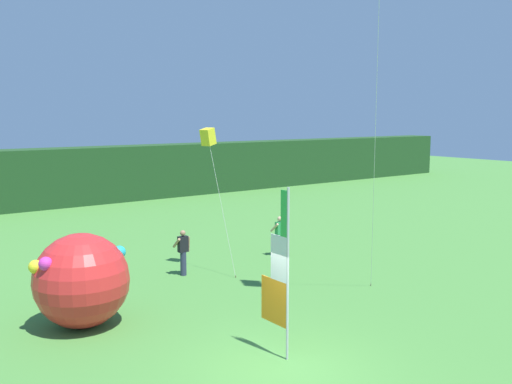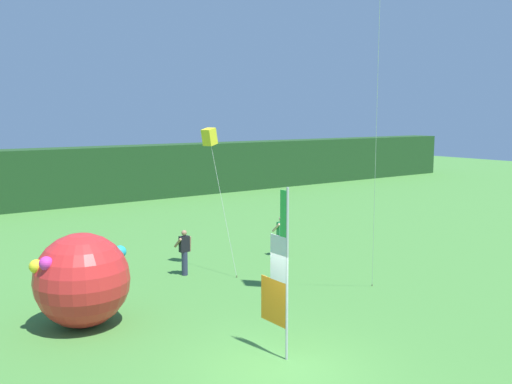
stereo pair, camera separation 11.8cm
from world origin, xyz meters
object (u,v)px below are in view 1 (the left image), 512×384
(banner_flag, at_px, (280,276))
(inflatable_balloon, at_px, (81,280))
(person_mid_field, at_px, (280,235))
(kite_yellow_box_1, at_px, (208,137))
(person_near_banner, at_px, (183,251))

(banner_flag, xyz_separation_m, inflatable_balloon, (-3.13, 4.73, -0.68))
(person_mid_field, xyz_separation_m, inflatable_balloon, (-9.32, -2.87, 0.42))
(banner_flag, distance_m, kite_yellow_box_1, 8.50)
(person_mid_field, xyz_separation_m, kite_yellow_box_1, (-3.48, -0.12, 4.08))
(person_near_banner, relative_size, inflatable_balloon, 0.62)
(banner_flag, height_order, person_mid_field, banner_flag)
(banner_flag, relative_size, person_near_banner, 2.49)
(inflatable_balloon, relative_size, kite_yellow_box_1, 0.50)
(person_mid_field, bearing_deg, person_near_banner, -178.52)
(person_mid_field, distance_m, kite_yellow_box_1, 5.37)
(banner_flag, xyz_separation_m, kite_yellow_box_1, (2.71, 7.48, 2.98))
(inflatable_balloon, bearing_deg, person_near_banner, 30.26)
(person_near_banner, distance_m, inflatable_balloon, 5.48)
(banner_flag, relative_size, inflatable_balloon, 1.55)
(inflatable_balloon, bearing_deg, banner_flag, -56.56)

